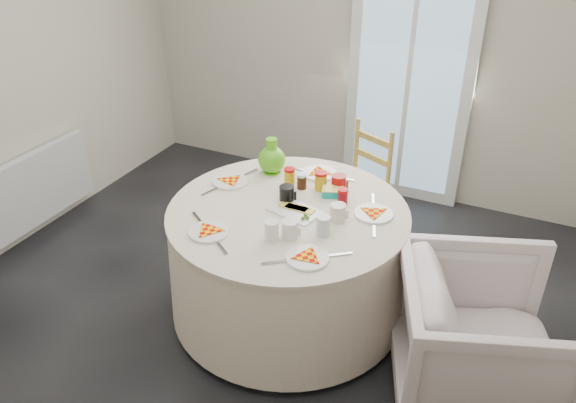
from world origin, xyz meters
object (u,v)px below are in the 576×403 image
at_px(table, 288,261).
at_px(green_pitcher, 272,155).
at_px(armchair, 482,338).
at_px(radiator, 39,187).
at_px(wooden_chair, 357,179).

bearing_deg(table, green_pitcher, 127.55).
bearing_deg(armchair, green_pitcher, 49.05).
xyz_separation_m(radiator, table, (2.12, -0.04, -0.01)).
relative_size(armchair, green_pitcher, 3.66).
height_order(radiator, table, table).
relative_size(table, wooden_chair, 1.67).
xyz_separation_m(table, green_pitcher, (-0.30, 0.39, 0.49)).
bearing_deg(green_pitcher, wooden_chair, 41.39).
distance_m(wooden_chair, green_pitcher, 0.84).
bearing_deg(wooden_chair, table, -70.04).
height_order(radiator, wooden_chair, wooden_chair).
xyz_separation_m(wooden_chair, green_pitcher, (-0.38, -0.64, 0.40)).
xyz_separation_m(radiator, armchair, (3.30, -0.23, 0.01)).
relative_size(radiator, green_pitcher, 4.32).
xyz_separation_m(table, armchair, (1.18, -0.19, 0.02)).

